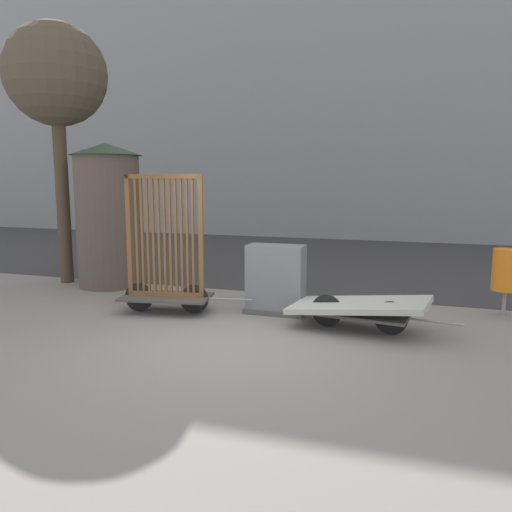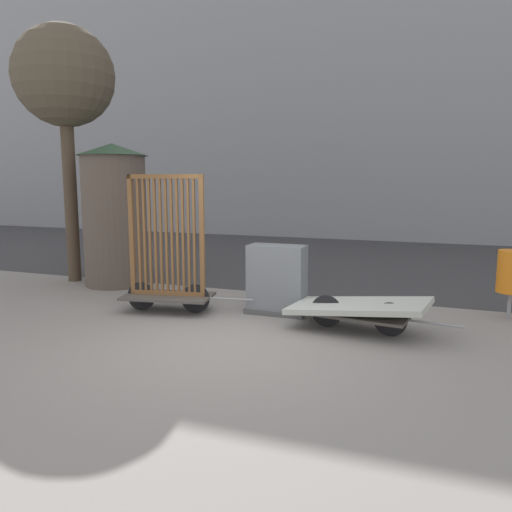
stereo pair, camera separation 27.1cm
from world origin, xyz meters
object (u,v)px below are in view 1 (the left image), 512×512
trash_bin (506,270)px  bike_cart_with_bedframe (166,265)px  advertising_column (108,214)px  bike_cart_with_mattress (358,307)px  utility_cabinet (276,282)px  street_tree (56,78)px

trash_bin → bike_cart_with_bedframe: bearing=-163.4°
bike_cart_with_bedframe → advertising_column: bearing=133.7°
bike_cart_with_mattress → utility_cabinet: 1.49m
utility_cabinet → advertising_column: size_ratio=0.39×
bike_cart_with_bedframe → trash_bin: 5.39m
bike_cart_with_bedframe → bike_cart_with_mattress: bearing=-10.3°
bike_cart_with_bedframe → bike_cart_with_mattress: 3.10m
utility_cabinet → trash_bin: size_ratio=1.04×
bike_cart_with_bedframe → street_tree: bearing=144.1°
bike_cart_with_bedframe → street_tree: street_tree is taller
trash_bin → street_tree: street_tree is taller
trash_bin → street_tree: bearing=180.0°
bike_cart_with_bedframe → utility_cabinet: bike_cart_with_bedframe is taller
advertising_column → bike_cart_with_bedframe: bearing=-36.0°
bike_cart_with_mattress → trash_bin: 2.63m
bike_cart_with_mattress → advertising_column: advertising_column is taller
trash_bin → utility_cabinet: bearing=-163.8°
trash_bin → advertising_column: (-7.29, 0.00, 0.73)m
bike_cart_with_bedframe → trash_bin: (5.16, 1.54, -0.06)m
bike_cart_with_mattress → trash_bin: size_ratio=2.28×
advertising_column → street_tree: bearing=180.0°
bike_cart_with_mattress → advertising_column: bearing=171.3°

